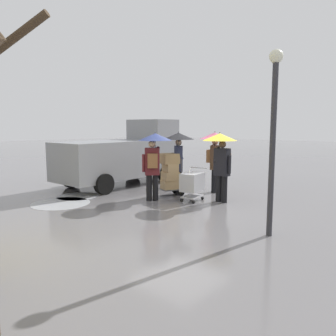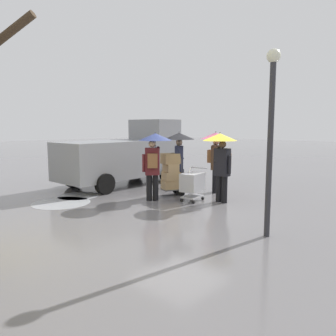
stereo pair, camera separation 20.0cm
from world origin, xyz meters
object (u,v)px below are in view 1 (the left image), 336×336
object	(u,v)px
pedestrian_pink_side	(221,151)
street_lamp	(273,124)
pedestrian_far_side	(178,148)
hand_dolly_boxes	(170,172)
cargo_van_parked_right	(125,155)
shopping_cart_vendor	(192,183)
pedestrian_white_side	(214,148)
pedestrian_black_side	(154,151)

from	to	relation	value
pedestrian_pink_side	street_lamp	world-z (taller)	street_lamp
pedestrian_far_side	hand_dolly_boxes	bearing A→B (deg)	59.50
hand_dolly_boxes	pedestrian_pink_side	size ratio (longest dim) A/B	0.66
hand_dolly_boxes	pedestrian_pink_side	xyz separation A→B (m)	(-1.76, -0.33, 0.77)
cargo_van_parked_right	shopping_cart_vendor	world-z (taller)	cargo_van_parked_right
cargo_van_parked_right	pedestrian_far_side	size ratio (longest dim) A/B	2.51
shopping_cart_vendor	pedestrian_white_side	world-z (taller)	pedestrian_white_side
pedestrian_far_side	street_lamp	xyz separation A→B (m)	(-4.13, 1.91, 0.79)
hand_dolly_boxes	pedestrian_pink_side	world-z (taller)	pedestrian_pink_side
cargo_van_parked_right	pedestrian_black_side	world-z (taller)	cargo_van_parked_right
pedestrian_pink_side	pedestrian_black_side	bearing A→B (deg)	37.15
pedestrian_pink_side	pedestrian_white_side	bearing A→B (deg)	-48.47
pedestrian_white_side	pedestrian_far_side	distance (m)	1.33
cargo_van_parked_right	shopping_cart_vendor	distance (m)	3.96
hand_dolly_boxes	street_lamp	distance (m)	4.85
hand_dolly_boxes	shopping_cart_vendor	bearing A→B (deg)	171.81
cargo_van_parked_right	pedestrian_white_side	xyz separation A→B (m)	(-3.64, -0.93, 0.39)
cargo_van_parked_right	pedestrian_black_side	distance (m)	3.27
cargo_van_parked_right	street_lamp	distance (m)	7.51
pedestrian_pink_side	pedestrian_far_side	xyz separation A→B (m)	(1.61, 0.09, 0.01)
cargo_van_parked_right	hand_dolly_boxes	distance (m)	2.89
pedestrian_pink_side	pedestrian_far_side	bearing A→B (deg)	3.02
pedestrian_black_side	hand_dolly_boxes	bearing A→B (deg)	-82.91
pedestrian_pink_side	street_lamp	distance (m)	3.31
cargo_van_parked_right	pedestrian_pink_side	world-z (taller)	cargo_van_parked_right
pedestrian_black_side	pedestrian_white_side	bearing A→B (deg)	-106.90
cargo_van_parked_right	pedestrian_pink_side	bearing A→B (deg)	178.35
hand_dolly_boxes	pedestrian_white_side	world-z (taller)	pedestrian_white_side
pedestrian_white_side	pedestrian_pink_side	bearing A→B (deg)	131.53
shopping_cart_vendor	pedestrian_far_side	size ratio (longest dim) A/B	0.49
street_lamp	cargo_van_parked_right	bearing A→B (deg)	-16.67
pedestrian_pink_side	pedestrian_white_side	xyz separation A→B (m)	(0.94, -1.06, 0.00)
pedestrian_far_side	street_lamp	bearing A→B (deg)	155.20
shopping_cart_vendor	hand_dolly_boxes	world-z (taller)	hand_dolly_boxes
hand_dolly_boxes	pedestrian_far_side	distance (m)	0.83
pedestrian_white_side	cargo_van_parked_right	bearing A→B (deg)	14.33
pedestrian_white_side	street_lamp	size ratio (longest dim) A/B	0.56
shopping_cart_vendor	street_lamp	distance (m)	4.00
pedestrian_pink_side	hand_dolly_boxes	bearing A→B (deg)	10.60
cargo_van_parked_right	pedestrian_white_side	world-z (taller)	cargo_van_parked_right
cargo_van_parked_right	pedestrian_white_side	distance (m)	3.78
pedestrian_black_side	pedestrian_far_side	world-z (taller)	same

